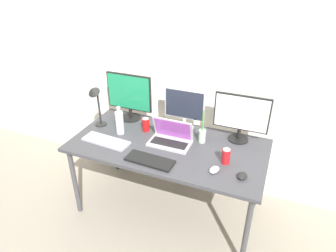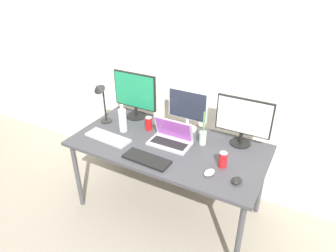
% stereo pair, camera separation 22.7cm
% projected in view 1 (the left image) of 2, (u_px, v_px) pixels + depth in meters
% --- Properties ---
extents(ground_plane, '(16.00, 16.00, 0.00)m').
position_uv_depth(ground_plane, '(168.00, 207.00, 2.95)').
color(ground_plane, gray).
extents(wall_back, '(7.00, 0.08, 2.60)m').
position_uv_depth(wall_back, '(192.00, 62.00, 2.79)').
color(wall_back, silver).
rests_on(wall_back, ground).
extents(work_desk, '(1.68, 0.84, 0.74)m').
position_uv_depth(work_desk, '(168.00, 150.00, 2.62)').
color(work_desk, '#424247').
rests_on(work_desk, ground).
extents(monitor_left, '(0.46, 0.20, 0.46)m').
position_uv_depth(monitor_left, '(129.00, 95.00, 2.88)').
color(monitor_left, black).
rests_on(monitor_left, work_desk).
extents(monitor_center, '(0.38, 0.19, 0.39)m').
position_uv_depth(monitor_center, '(184.00, 108.00, 2.73)').
color(monitor_center, silver).
rests_on(monitor_center, work_desk).
extents(monitor_right, '(0.47, 0.18, 0.43)m').
position_uv_depth(monitor_right, '(241.00, 116.00, 2.53)').
color(monitor_right, black).
rests_on(monitor_right, work_desk).
extents(laptop_silver, '(0.36, 0.21, 0.22)m').
position_uv_depth(laptop_silver, '(171.00, 138.00, 2.58)').
color(laptop_silver, '#B7B7BC').
rests_on(laptop_silver, work_desk).
extents(keyboard_main, '(0.40, 0.16, 0.02)m').
position_uv_depth(keyboard_main, '(150.00, 160.00, 2.36)').
color(keyboard_main, black).
rests_on(keyboard_main, work_desk).
extents(keyboard_aux, '(0.44, 0.18, 0.02)m').
position_uv_depth(keyboard_aux, '(106.00, 141.00, 2.61)').
color(keyboard_aux, '#B2B2B7').
rests_on(keyboard_aux, work_desk).
extents(mouse_by_keyboard, '(0.09, 0.11, 0.03)m').
position_uv_depth(mouse_by_keyboard, '(214.00, 170.00, 2.25)').
color(mouse_by_keyboard, silver).
rests_on(mouse_by_keyboard, work_desk).
extents(mouse_by_laptop, '(0.09, 0.11, 0.04)m').
position_uv_depth(mouse_by_laptop, '(242.00, 176.00, 2.18)').
color(mouse_by_laptop, black).
rests_on(mouse_by_laptop, work_desk).
extents(water_bottle, '(0.07, 0.07, 0.27)m').
position_uv_depth(water_bottle, '(120.00, 121.00, 2.69)').
color(water_bottle, silver).
rests_on(water_bottle, work_desk).
extents(soda_can_near_keyboard, '(0.07, 0.07, 0.13)m').
position_uv_depth(soda_can_near_keyboard, '(146.00, 124.00, 2.76)').
color(soda_can_near_keyboard, red).
rests_on(soda_can_near_keyboard, work_desk).
extents(soda_can_by_laptop, '(0.07, 0.07, 0.13)m').
position_uv_depth(soda_can_by_laptop, '(226.00, 156.00, 2.32)').
color(soda_can_by_laptop, red).
rests_on(soda_can_by_laptop, work_desk).
extents(bamboo_vase, '(0.06, 0.06, 0.31)m').
position_uv_depth(bamboo_vase, '(202.00, 135.00, 2.59)').
color(bamboo_vase, '#B2D1B7').
rests_on(bamboo_vase, work_desk).
extents(desk_lamp, '(0.11, 0.18, 0.43)m').
position_uv_depth(desk_lamp, '(95.00, 98.00, 2.71)').
color(desk_lamp, black).
rests_on(desk_lamp, work_desk).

